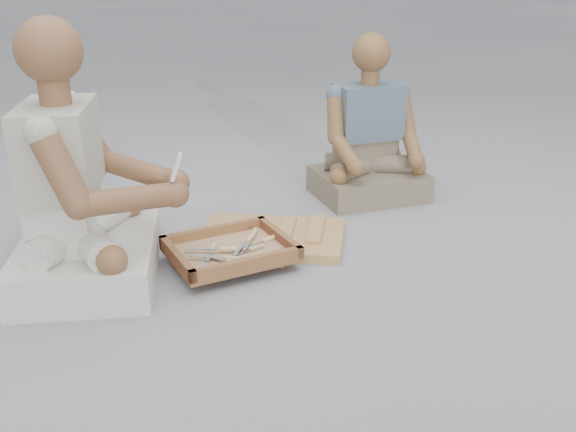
{
  "coord_description": "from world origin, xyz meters",
  "views": [
    {
      "loc": [
        -0.4,
        -2.0,
        1.2
      ],
      "look_at": [
        -0.1,
        0.22,
        0.3
      ],
      "focal_mm": 40.0,
      "sensor_mm": 36.0,
      "label": 1
    }
  ],
  "objects": [
    {
      "name": "wood_chip_6",
      "position": [
        -0.42,
        0.51,
        0.0
      ],
      "size": [
        0.02,
        0.02,
        0.0
      ],
      "primitive_type": "cube",
      "rotation": [
        0.0,
        0.0,
        1.63
      ],
      "color": "tan",
      "rests_on": "ground"
    },
    {
      "name": "tool_tray",
      "position": [
        -0.31,
        0.44,
        0.06
      ],
      "size": [
        0.6,
        0.54,
        0.06
      ],
      "rotation": [
        0.0,
        0.0,
        0.35
      ],
      "color": "brown",
      "rests_on": "carved_panel"
    },
    {
      "name": "chisel_6",
      "position": [
        -0.22,
        0.43,
        0.07
      ],
      "size": [
        0.2,
        0.12,
        0.02
      ],
      "rotation": [
        0.0,
        0.0,
        0.52
      ],
      "color": "silver",
      "rests_on": "tool_tray"
    },
    {
      "name": "wood_chip_0",
      "position": [
        -0.1,
        0.39,
        0.0
      ],
      "size": [
        0.02,
        0.02,
        0.0
      ],
      "primitive_type": "cube",
      "rotation": [
        0.0,
        0.0,
        1.96
      ],
      "color": "tan",
      "rests_on": "ground"
    },
    {
      "name": "chisel_1",
      "position": [
        -0.21,
        0.56,
        0.08
      ],
      "size": [
        0.08,
        0.22,
        0.02
      ],
      "rotation": [
        0.0,
        0.0,
        1.27
      ],
      "color": "silver",
      "rests_on": "tool_tray"
    },
    {
      "name": "ground",
      "position": [
        0.0,
        0.0,
        0.0
      ],
      "size": [
        60.0,
        60.0,
        0.0
      ],
      "primitive_type": "plane",
      "color": "gray",
      "rests_on": "ground"
    },
    {
      "name": "wood_chip_1",
      "position": [
        -0.61,
        0.84,
        0.0
      ],
      "size": [
        0.02,
        0.02,
        0.0
      ],
      "primitive_type": "cube",
      "rotation": [
        0.0,
        0.0,
        1.05
      ],
      "color": "tan",
      "rests_on": "ground"
    },
    {
      "name": "chisel_2",
      "position": [
        -0.23,
        0.51,
        0.08
      ],
      "size": [
        0.11,
        0.21,
        0.02
      ],
      "rotation": [
        0.0,
        0.0,
        1.12
      ],
      "color": "silver",
      "rests_on": "tool_tray"
    },
    {
      "name": "carved_panel",
      "position": [
        -0.11,
        0.66,
        0.02
      ],
      "size": [
        0.73,
        0.58,
        0.04
      ],
      "primitive_type": "cube",
      "rotation": [
        0.0,
        0.0,
        -0.26
      ],
      "color": "olive",
      "rests_on": "ground"
    },
    {
      "name": "companion",
      "position": [
        0.47,
        1.2,
        0.29
      ],
      "size": [
        0.63,
        0.54,
        0.86
      ],
      "rotation": [
        0.0,
        0.0,
        3.35
      ],
      "color": "#746754",
      "rests_on": "ground"
    },
    {
      "name": "craftsman",
      "position": [
        -0.88,
        0.39,
        0.35
      ],
      "size": [
        0.68,
        0.66,
        1.02
      ],
      "rotation": [
        0.0,
        0.0,
        -1.58
      ],
      "color": "silver",
      "rests_on": "ground"
    },
    {
      "name": "wood_chip_3",
      "position": [
        -0.03,
        0.57,
        0.0
      ],
      "size": [
        0.02,
        0.02,
        0.0
      ],
      "primitive_type": "cube",
      "rotation": [
        0.0,
        0.0,
        2.44
      ],
      "color": "tan",
      "rests_on": "ground"
    },
    {
      "name": "wood_chip_7",
      "position": [
        -0.0,
        0.48,
        0.0
      ],
      "size": [
        0.02,
        0.02,
        0.0
      ],
      "primitive_type": "cube",
      "rotation": [
        0.0,
        0.0,
        0.41
      ],
      "color": "tan",
      "rests_on": "ground"
    },
    {
      "name": "wood_chip_5",
      "position": [
        -0.18,
        0.53,
        0.0
      ],
      "size": [
        0.02,
        0.02,
        0.0
      ],
      "primitive_type": "cube",
      "rotation": [
        0.0,
        0.0,
        1.32
      ],
      "color": "tan",
      "rests_on": "ground"
    },
    {
      "name": "chisel_3",
      "position": [
        -0.32,
        0.32,
        0.07
      ],
      "size": [
        0.19,
        0.14,
        0.02
      ],
      "rotation": [
        0.0,
        0.0,
        -0.6
      ],
      "color": "silver",
      "rests_on": "tool_tray"
    },
    {
      "name": "mobile_phone",
      "position": [
        -0.51,
        0.32,
        0.48
      ],
      "size": [
        0.05,
        0.04,
        0.1
      ],
      "rotation": [
        -0.35,
        0.0,
        -1.56
      ],
      "color": "silver",
      "rests_on": "craftsman"
    },
    {
      "name": "chisel_5",
      "position": [
        -0.34,
        0.42,
        0.08
      ],
      "size": [
        0.22,
        0.05,
        0.02
      ],
      "rotation": [
        0.0,
        0.0,
        -0.14
      ],
      "color": "silver",
      "rests_on": "tool_tray"
    },
    {
      "name": "chisel_0",
      "position": [
        -0.16,
        0.51,
        0.07
      ],
      "size": [
        0.19,
        0.14,
        0.02
      ],
      "rotation": [
        0.0,
        0.0,
        0.6
      ],
      "color": "silver",
      "rests_on": "tool_tray"
    },
    {
      "name": "wood_chip_4",
      "position": [
        -0.11,
        0.19,
        0.0
      ],
      "size": [
        0.02,
        0.02,
        0.0
      ],
      "primitive_type": "cube",
      "rotation": [
        0.0,
        0.0,
        1.45
      ],
      "color": "tan",
      "rests_on": "ground"
    },
    {
      "name": "chisel_4",
      "position": [
        -0.39,
        0.44,
        0.07
      ],
      "size": [
        0.06,
        0.22,
        0.02
      ],
      "rotation": [
        0.0,
        0.0,
        1.36
      ],
      "color": "silver",
      "rests_on": "tool_tray"
    },
    {
      "name": "chisel_7",
      "position": [
        -0.33,
        0.33,
        0.08
      ],
      "size": [
        0.22,
        0.08,
        0.02
      ],
      "rotation": [
        0.0,
        0.0,
        -0.28
      ],
      "color": "silver",
      "rests_on": "tool_tray"
    },
    {
      "name": "wood_chip_2",
      "position": [
        -0.63,
        0.73,
        0.0
      ],
      "size": [
        0.02,
        0.02,
        0.0
      ],
      "primitive_type": "cube",
      "rotation": [
        0.0,
        0.0,
        2.27
      ],
      "color": "tan",
      "rests_on": "ground"
    },
    {
      "name": "wood_chip_8",
      "position": [
        -0.27,
        0.19,
        0.0
      ],
      "size": [
        0.02,
        0.02,
        0.0
      ],
      "primitive_type": "cube",
      "rotation": [
        0.0,
        0.0,
        2.74
      ],
      "color": "tan",
      "rests_on": "ground"
    }
  ]
}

